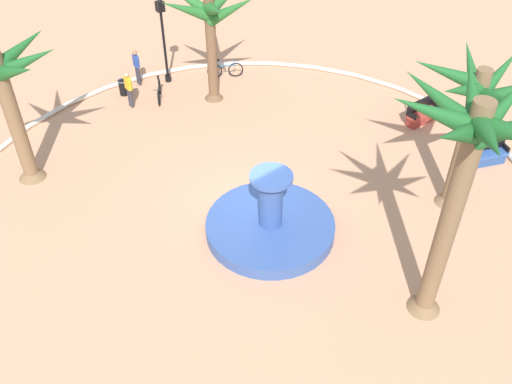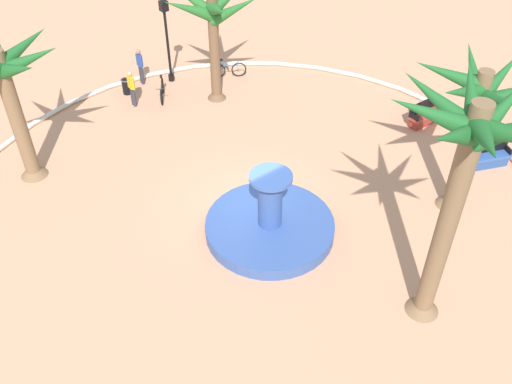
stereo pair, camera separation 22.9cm
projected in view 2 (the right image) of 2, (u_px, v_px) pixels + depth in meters
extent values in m
plane|color=tan|center=(250.00, 206.00, 19.96)|extent=(80.00, 80.00, 0.00)
torus|color=silver|center=(250.00, 204.00, 19.90)|extent=(21.31, 21.31, 0.20)
cylinder|color=#38569E|center=(270.00, 227.00, 18.84)|extent=(4.30, 4.30, 0.45)
cylinder|color=#236093|center=(270.00, 228.00, 18.86)|extent=(3.79, 3.79, 0.34)
cylinder|color=#38569E|center=(270.00, 201.00, 18.09)|extent=(0.77, 0.77, 1.86)
cylinder|color=#3D5FAD|center=(271.00, 177.00, 17.45)|extent=(1.38, 1.38, 0.12)
cylinder|color=brown|center=(17.00, 118.00, 19.69)|extent=(0.53, 0.53, 5.09)
cone|color=brown|center=(33.00, 170.00, 21.17)|extent=(1.01, 1.01, 0.50)
cone|color=#1E6028|center=(17.00, 70.00, 17.84)|extent=(1.11, 2.22, 1.27)
cone|color=#1E6028|center=(29.00, 59.00, 18.36)|extent=(2.12, 1.61, 1.26)
cone|color=#1E6028|center=(23.00, 46.00, 18.85)|extent=(2.23, 1.19, 1.07)
cylinder|color=brown|center=(466.00, 144.00, 18.36)|extent=(0.49, 0.49, 5.25)
cone|color=brown|center=(449.00, 199.00, 19.90)|extent=(0.92, 0.92, 0.50)
cone|color=#1E6028|center=(463.00, 92.00, 16.40)|extent=(2.20, 0.56, 1.22)
cone|color=#1E6028|center=(498.00, 101.00, 16.19)|extent=(1.63, 2.15, 1.36)
cone|color=#1E6028|center=(500.00, 77.00, 17.45)|extent=(2.15, 0.62, 1.53)
cone|color=#1E6028|center=(473.00, 71.00, 17.71)|extent=(1.76, 2.03, 1.52)
cone|color=#1E6028|center=(449.00, 74.00, 17.05)|extent=(1.74, 2.12, 1.07)
cylinder|color=brown|center=(448.00, 223.00, 14.25)|extent=(0.51, 0.51, 7.00)
cone|color=brown|center=(423.00, 304.00, 16.35)|extent=(0.98, 0.98, 0.50)
cone|color=#1E6028|center=(456.00, 137.00, 11.73)|extent=(2.19, 0.79, 1.32)
cone|color=#1E6028|center=(486.00, 141.00, 11.41)|extent=(2.00, 1.84, 1.09)
cone|color=#1E6028|center=(502.00, 109.00, 12.74)|extent=(2.10, 0.56, 1.49)
cone|color=#1E6028|center=(471.00, 97.00, 12.98)|extent=(1.92, 1.90, 1.35)
cone|color=#1E6028|center=(439.00, 101.00, 12.74)|extent=(0.85, 2.21, 1.26)
cone|color=#1E6028|center=(433.00, 115.00, 12.27)|extent=(1.96, 1.88, 1.22)
cylinder|color=brown|center=(214.00, 48.00, 24.02)|extent=(0.44, 0.44, 4.86)
cone|color=brown|center=(217.00, 93.00, 25.44)|extent=(0.84, 0.84, 0.50)
cone|color=#28702D|center=(189.00, 9.00, 22.37)|extent=(2.35, 0.87, 1.49)
cone|color=#28702D|center=(218.00, 10.00, 21.87)|extent=(1.44, 2.37, 1.21)
cone|color=#28702D|center=(235.00, 9.00, 22.61)|extent=(1.71, 2.17, 1.66)
cube|color=#335BA8|center=(490.00, 156.00, 21.48)|extent=(1.67, 1.10, 0.12)
cube|color=black|center=(489.00, 146.00, 21.45)|extent=(1.50, 0.72, 0.50)
cube|color=#2B4E8F|center=(488.00, 161.00, 21.65)|extent=(1.53, 1.01, 0.39)
cube|color=black|center=(508.00, 150.00, 21.54)|extent=(0.25, 0.44, 0.24)
cube|color=black|center=(473.00, 156.00, 21.25)|extent=(0.25, 0.44, 0.24)
cube|color=#B73D33|center=(426.00, 114.00, 23.71)|extent=(1.62, 0.57, 0.12)
cube|color=black|center=(423.00, 106.00, 23.65)|extent=(1.60, 0.15, 0.50)
cube|color=#9C342B|center=(424.00, 120.00, 23.88)|extent=(1.49, 0.52, 0.39)
cube|color=black|center=(438.00, 106.00, 23.96)|extent=(0.10, 0.45, 0.24)
cube|color=black|center=(414.00, 117.00, 23.29)|extent=(0.10, 0.45, 0.24)
cylinder|color=black|center=(168.00, 47.00, 25.71)|extent=(0.12, 0.12, 3.41)
cylinder|color=black|center=(171.00, 78.00, 26.72)|extent=(0.28, 0.28, 0.30)
cube|color=black|center=(164.00, 6.00, 24.47)|extent=(0.32, 0.32, 0.44)
sphere|color=#F2EDCC|center=(164.00, 6.00, 24.47)|extent=(0.22, 0.22, 0.22)
cylinder|color=black|center=(127.00, 87.00, 25.68)|extent=(0.40, 0.40, 0.70)
torus|color=#4C4C51|center=(126.00, 80.00, 25.45)|extent=(0.46, 0.46, 0.06)
torus|color=black|center=(239.00, 70.00, 26.88)|extent=(0.64, 0.43, 0.72)
torus|color=black|center=(218.00, 71.00, 26.80)|extent=(0.64, 0.43, 0.72)
cylinder|color=#1E66B2|center=(228.00, 66.00, 26.69)|extent=(0.83, 0.55, 0.05)
cylinder|color=#1E66B2|center=(221.00, 63.00, 26.56)|extent=(0.04, 0.04, 0.30)
cube|color=black|center=(221.00, 60.00, 26.45)|extent=(0.22, 0.19, 0.06)
cylinder|color=#1E66B2|center=(238.00, 63.00, 26.64)|extent=(0.26, 0.39, 0.03)
torus|color=black|center=(162.00, 97.00, 24.96)|extent=(0.45, 0.63, 0.72)
torus|color=black|center=(162.00, 86.00, 25.72)|extent=(0.45, 0.63, 0.72)
cylinder|color=black|center=(161.00, 87.00, 25.19)|extent=(0.57, 0.82, 0.05)
cylinder|color=black|center=(161.00, 80.00, 25.36)|extent=(0.04, 0.04, 0.30)
cube|color=black|center=(161.00, 76.00, 25.25)|extent=(0.19, 0.22, 0.06)
cylinder|color=black|center=(161.00, 89.00, 24.76)|extent=(0.38, 0.27, 0.03)
cylinder|color=#33333D|center=(141.00, 74.00, 26.39)|extent=(0.14, 0.14, 0.91)
cylinder|color=#33333D|center=(142.00, 75.00, 26.27)|extent=(0.14, 0.14, 0.91)
cube|color=#2D4CA5|center=(139.00, 60.00, 25.85)|extent=(0.25, 0.37, 0.56)
sphere|color=#9E7051|center=(138.00, 52.00, 25.59)|extent=(0.22, 0.22, 0.22)
cylinder|color=#2D4CA5|center=(138.00, 58.00, 26.00)|extent=(0.09, 0.09, 0.53)
cylinder|color=#2D4CA5|center=(141.00, 62.00, 25.71)|extent=(0.09, 0.09, 0.53)
cylinder|color=#33333D|center=(132.00, 96.00, 24.89)|extent=(0.14, 0.14, 0.88)
cylinder|color=#33333D|center=(134.00, 97.00, 24.78)|extent=(0.14, 0.14, 0.88)
cube|color=yellow|center=(131.00, 82.00, 24.37)|extent=(0.21, 0.35, 0.56)
sphere|color=tan|center=(130.00, 74.00, 24.11)|extent=(0.22, 0.22, 0.22)
cylinder|color=yellow|center=(129.00, 80.00, 24.50)|extent=(0.09, 0.09, 0.53)
cylinder|color=yellow|center=(133.00, 84.00, 24.23)|extent=(0.09, 0.09, 0.53)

